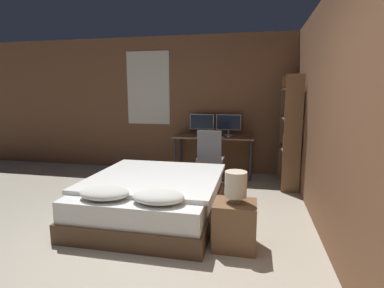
% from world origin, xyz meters
% --- Properties ---
extents(ground_plane, '(20.00, 20.00, 0.00)m').
position_xyz_m(ground_plane, '(0.00, 0.00, 0.00)').
color(ground_plane, '#B2A893').
extents(wall_back, '(12.00, 0.08, 2.70)m').
position_xyz_m(wall_back, '(-0.01, 3.76, 1.35)').
color(wall_back, brown).
rests_on(wall_back, ground_plane).
extents(wall_side_right, '(0.06, 12.00, 2.70)m').
position_xyz_m(wall_side_right, '(1.80, 1.50, 1.35)').
color(wall_side_right, brown).
rests_on(wall_side_right, ground_plane).
extents(bed, '(1.65, 1.93, 0.59)m').
position_xyz_m(bed, '(-0.22, 1.31, 0.26)').
color(bed, brown).
rests_on(bed, ground_plane).
extents(nightstand, '(0.43, 0.38, 0.49)m').
position_xyz_m(nightstand, '(0.86, 0.71, 0.24)').
color(nightstand, brown).
rests_on(nightstand, ground_plane).
extents(bedside_lamp, '(0.22, 0.22, 0.32)m').
position_xyz_m(bedside_lamp, '(0.86, 0.71, 0.68)').
color(bedside_lamp, gray).
rests_on(bedside_lamp, nightstand).
extents(desk, '(1.51, 0.55, 0.77)m').
position_xyz_m(desk, '(0.27, 3.41, 0.67)').
color(desk, '#846042').
rests_on(desk, ground_plane).
extents(monitor_left, '(0.48, 0.16, 0.40)m').
position_xyz_m(monitor_left, '(0.01, 3.58, 1.00)').
color(monitor_left, '#B7B7BC').
rests_on(monitor_left, desk).
extents(monitor_right, '(0.48, 0.16, 0.40)m').
position_xyz_m(monitor_right, '(0.53, 3.58, 1.00)').
color(monitor_right, '#B7B7BC').
rests_on(monitor_right, desk).
extents(keyboard, '(0.41, 0.13, 0.02)m').
position_xyz_m(keyboard, '(0.27, 3.24, 0.78)').
color(keyboard, '#B7B7BC').
rests_on(keyboard, desk).
extents(computer_mouse, '(0.07, 0.05, 0.04)m').
position_xyz_m(computer_mouse, '(0.57, 3.24, 0.79)').
color(computer_mouse, '#B7B7BC').
rests_on(computer_mouse, desk).
extents(office_chair, '(0.52, 0.52, 0.97)m').
position_xyz_m(office_chair, '(0.31, 2.77, 0.39)').
color(office_chair, black).
rests_on(office_chair, ground_plane).
extents(bookshelf, '(0.28, 0.77, 1.87)m').
position_xyz_m(bookshelf, '(1.61, 2.93, 1.02)').
color(bookshelf, brown).
rests_on(bookshelf, ground_plane).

